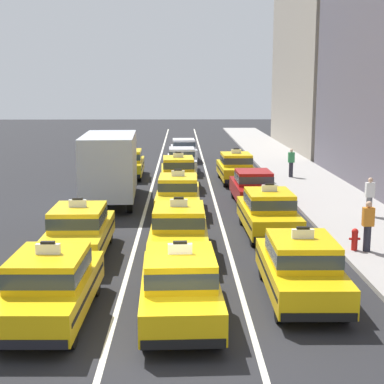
# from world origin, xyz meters

# --- Properties ---
(ground_plane) EXTENTS (160.00, 160.00, 0.00)m
(ground_plane) POSITION_xyz_m (0.00, 0.00, 0.00)
(ground_plane) COLOR #232326
(lane_stripe_left_center) EXTENTS (0.14, 80.00, 0.01)m
(lane_stripe_left_center) POSITION_xyz_m (-1.60, 20.00, 0.00)
(lane_stripe_left_center) COLOR silver
(lane_stripe_left_center) RESTS_ON ground
(lane_stripe_center_right) EXTENTS (0.14, 80.00, 0.01)m
(lane_stripe_center_right) POSITION_xyz_m (1.60, 20.00, 0.00)
(lane_stripe_center_right) COLOR silver
(lane_stripe_center_right) RESTS_ON ground
(sidewalk_curb) EXTENTS (4.00, 90.00, 0.15)m
(sidewalk_curb) POSITION_xyz_m (7.20, 15.00, 0.07)
(sidewalk_curb) COLOR #9E9993
(sidewalk_curb) RESTS_ON ground
(taxi_left_nearest) EXTENTS (1.90, 4.59, 1.96)m
(taxi_left_nearest) POSITION_xyz_m (-3.07, 1.45, 0.88)
(taxi_left_nearest) COLOR black
(taxi_left_nearest) RESTS_ON ground
(taxi_left_second) EXTENTS (1.85, 4.57, 1.96)m
(taxi_left_second) POSITION_xyz_m (-3.30, 6.57, 0.88)
(taxi_left_second) COLOR black
(taxi_left_second) RESTS_ON ground
(box_truck_left_third) EXTENTS (2.54, 7.05, 3.27)m
(box_truck_left_third) POSITION_xyz_m (-3.30, 15.27, 1.78)
(box_truck_left_third) COLOR black
(box_truck_left_third) RESTS_ON ground
(taxi_left_fourth) EXTENTS (1.92, 4.60, 1.96)m
(taxi_left_fourth) POSITION_xyz_m (-3.21, 22.57, 0.88)
(taxi_left_fourth) COLOR black
(taxi_left_fourth) RESTS_ON ground
(taxi_center_nearest) EXTENTS (1.95, 4.61, 1.96)m
(taxi_center_nearest) POSITION_xyz_m (-0.03, 1.41, 0.88)
(taxi_center_nearest) COLOR black
(taxi_center_nearest) RESTS_ON ground
(taxi_center_second) EXTENTS (1.86, 4.58, 1.96)m
(taxi_center_second) POSITION_xyz_m (-0.08, 6.61, 0.88)
(taxi_center_second) COLOR black
(taxi_center_second) RESTS_ON ground
(taxi_center_third) EXTENTS (1.90, 4.59, 1.96)m
(taxi_center_third) POSITION_xyz_m (-0.14, 12.75, 0.88)
(taxi_center_third) COLOR black
(taxi_center_third) RESTS_ON ground
(taxi_center_fourth) EXTENTS (1.95, 4.61, 1.96)m
(taxi_center_fourth) POSITION_xyz_m (-0.16, 19.09, 0.88)
(taxi_center_fourth) COLOR black
(taxi_center_fourth) RESTS_ON ground
(sedan_center_fifth) EXTENTS (1.85, 4.34, 1.58)m
(sedan_center_fifth) POSITION_xyz_m (0.03, 24.40, 0.85)
(sedan_center_fifth) COLOR black
(sedan_center_fifth) RESTS_ON ground
(sedan_center_sixth) EXTENTS (1.94, 4.37, 1.58)m
(sedan_center_sixth) POSITION_xyz_m (0.18, 30.22, 0.85)
(sedan_center_sixth) COLOR black
(sedan_center_sixth) RESTS_ON ground
(taxi_right_nearest) EXTENTS (1.88, 4.58, 1.96)m
(taxi_right_nearest) POSITION_xyz_m (3.09, 2.70, 0.88)
(taxi_right_nearest) COLOR black
(taxi_right_nearest) RESTS_ON ground
(taxi_right_second) EXTENTS (1.90, 4.59, 1.96)m
(taxi_right_second) POSITION_xyz_m (3.22, 9.18, 0.88)
(taxi_right_second) COLOR black
(taxi_right_second) RESTS_ON ground
(sedan_right_third) EXTENTS (1.85, 4.33, 1.58)m
(sedan_right_third) POSITION_xyz_m (3.34, 14.70, 0.85)
(sedan_right_third) COLOR black
(sedan_right_third) RESTS_ON ground
(taxi_right_fourth) EXTENTS (1.94, 4.61, 1.96)m
(taxi_right_fourth) POSITION_xyz_m (3.10, 20.80, 0.88)
(taxi_right_fourth) COLOR black
(taxi_right_fourth) RESTS_ON ground
(pedestrian_near_crosswalk) EXTENTS (0.36, 0.24, 1.66)m
(pedestrian_near_crosswalk) POSITION_xyz_m (6.42, 21.65, 0.99)
(pedestrian_near_crosswalk) COLOR #23232D
(pedestrian_near_crosswalk) RESTS_ON sidewalk_curb
(pedestrian_mid_block) EXTENTS (0.36, 0.24, 1.60)m
(pedestrian_mid_block) POSITION_xyz_m (7.76, 11.57, 0.96)
(pedestrian_mid_block) COLOR slate
(pedestrian_mid_block) RESTS_ON sidewalk_curb
(pedestrian_by_storefront) EXTENTS (0.36, 0.24, 1.66)m
(pedestrian_by_storefront) POSITION_xyz_m (6.05, 6.50, 0.99)
(pedestrian_by_storefront) COLOR #23232D
(pedestrian_by_storefront) RESTS_ON sidewalk_curb
(fire_hydrant) EXTENTS (0.36, 0.22, 0.73)m
(fire_hydrant) POSITION_xyz_m (5.68, 6.61, 0.55)
(fire_hydrant) COLOR red
(fire_hydrant) RESTS_ON sidewalk_curb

